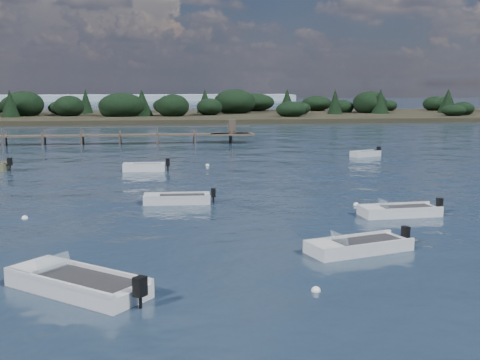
{
  "coord_description": "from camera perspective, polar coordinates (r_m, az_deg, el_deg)",
  "views": [
    {
      "loc": [
        -4.01,
        -22.11,
        6.84
      ],
      "look_at": [
        0.61,
        14.0,
        1.0
      ],
      "focal_mm": 45.0,
      "sensor_mm": 36.0,
      "label": 1
    }
  ],
  "objects": [
    {
      "name": "ground",
      "position": [
        82.49,
        -4.5,
        4.33
      ],
      "size": [
        400.0,
        400.0,
        0.0
      ],
      "primitive_type": "plane",
      "color": "#162434",
      "rests_on": "ground"
    },
    {
      "name": "buoy_extra_a",
      "position": [
        34.91,
        10.95,
        -2.35
      ],
      "size": [
        0.32,
        0.32,
        0.32
      ],
      "primitive_type": "sphere",
      "color": "white",
      "rests_on": "ground"
    },
    {
      "name": "dinghy_mid_grey",
      "position": [
        35.06,
        -6.0,
        -1.95
      ],
      "size": [
        4.18,
        1.61,
        1.05
      ],
      "color": "silver",
      "rests_on": "ground"
    },
    {
      "name": "dinghy_mid_white_b",
      "position": [
        32.67,
        14.86,
        -3.02
      ],
      "size": [
        4.54,
        1.85,
        1.12
      ],
      "color": "silver",
      "rests_on": "ground"
    },
    {
      "name": "dinghy_mid_white_a",
      "position": [
        25.39,
        11.16,
        -6.35
      ],
      "size": [
        4.78,
        2.83,
        1.1
      ],
      "color": "silver",
      "rests_on": "ground"
    },
    {
      "name": "tender_far_white",
      "position": [
        48.25,
        -9.07,
        1.06
      ],
      "size": [
        3.69,
        1.41,
        1.26
      ],
      "color": "silver",
      "rests_on": "ground"
    },
    {
      "name": "buoy_e",
      "position": [
        50.92,
        -3.11,
        1.38
      ],
      "size": [
        0.32,
        0.32,
        0.32
      ],
      "primitive_type": "sphere",
      "color": "white",
      "rests_on": "ground"
    },
    {
      "name": "tender_far_grey_b",
      "position": [
        58.38,
        11.81,
        2.35
      ],
      "size": [
        3.29,
        2.17,
        1.12
      ],
      "color": "silver",
      "rests_on": "ground"
    },
    {
      "name": "buoy_a",
      "position": [
        20.54,
        7.21,
        -10.4
      ],
      "size": [
        0.32,
        0.32,
        0.32
      ],
      "primitive_type": "sphere",
      "color": "white",
      "rests_on": "ground"
    },
    {
      "name": "jetty",
      "position": [
        72.55,
        -21.47,
        3.85
      ],
      "size": [
        64.5,
        3.2,
        3.4
      ],
      "color": "#4D4238",
      "rests_on": "ground"
    },
    {
      "name": "buoy_c",
      "position": [
        32.83,
        -19.73,
        -3.46
      ],
      "size": [
        0.32,
        0.32,
        0.32
      ],
      "primitive_type": "sphere",
      "color": "white",
      "rests_on": "ground"
    },
    {
      "name": "buoy_b",
      "position": [
        27.73,
        14.91,
        -5.48
      ],
      "size": [
        0.32,
        0.32,
        0.32
      ],
      "primitive_type": "sphere",
      "color": "white",
      "rests_on": "ground"
    },
    {
      "name": "dinghy_near_olive",
      "position": [
        21.01,
        -15.21,
        -9.71
      ],
      "size": [
        5.11,
        4.7,
        1.34
      ],
      "color": "silver",
      "rests_on": "ground"
    },
    {
      "name": "far_headland",
      "position": [
        125.6,
        6.11,
        6.83
      ],
      "size": [
        190.0,
        40.0,
        5.8
      ],
      "color": "black",
      "rests_on": "ground"
    }
  ]
}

